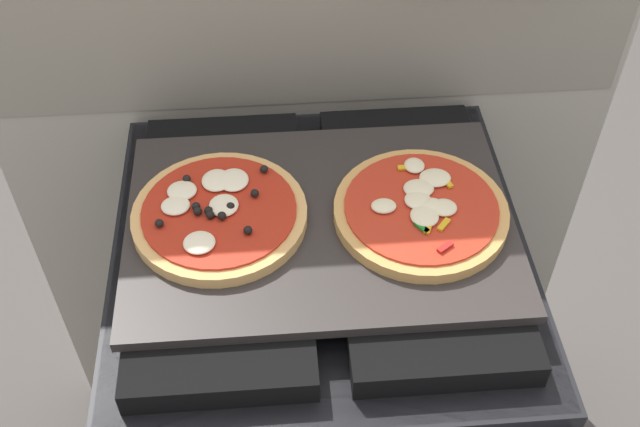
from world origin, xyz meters
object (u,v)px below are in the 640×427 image
object	(u,v)px
stove	(320,393)
pizza_left	(219,214)
pizza_right	(421,210)
baking_tray	(320,222)

from	to	relation	value
stove	pizza_left	distance (m)	0.50
stove	pizza_left	world-z (taller)	pizza_left
pizza_right	baking_tray	bearing A→B (deg)	177.46
stove	pizza_right	world-z (taller)	pizza_right
baking_tray	pizza_right	world-z (taller)	pizza_right
pizza_right	pizza_left	bearing A→B (deg)	176.95
baking_tray	pizza_right	bearing A→B (deg)	-2.54
stove	pizza_right	bearing A→B (deg)	-1.87
baking_tray	pizza_left	xyz separation A→B (m)	(-0.14, 0.01, 0.02)
baking_tray	pizza_left	size ratio (longest dim) A/B	2.22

